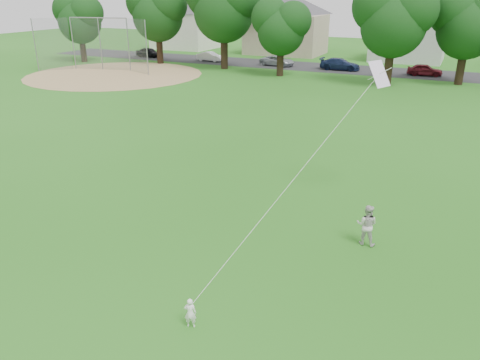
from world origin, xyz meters
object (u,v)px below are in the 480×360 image
at_px(kite, 304,167).
at_px(toddler, 190,313).
at_px(older_boy, 367,225).
at_px(baseball_backstop, 98,45).

bearing_deg(kite, toddler, -103.28).
bearing_deg(older_boy, baseball_backstop, -38.27).
xyz_separation_m(kite, baseball_backstop, (-31.86, 26.94, -0.15)).
height_order(toddler, kite, kite).
xyz_separation_m(older_boy, baseball_backstop, (-33.85, 25.86, 1.99)).
distance_m(toddler, kite, 5.84).
relative_size(toddler, older_boy, 0.59).
bearing_deg(toddler, older_boy, -137.91).
xyz_separation_m(toddler, older_boy, (3.20, 6.24, 0.30)).
distance_m(older_boy, kite, 3.11).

